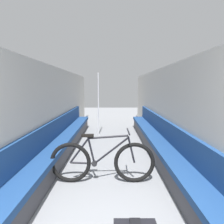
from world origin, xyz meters
The scene contains 6 objects.
wall_left centered at (-1.40, 3.86, 1.06)m, with size 0.10×10.91×2.11m, color beige.
wall_right centered at (1.40, 3.86, 1.06)m, with size 0.10×10.91×2.11m, color beige.
bench_seat_row_left centered at (-1.16, 3.85, 0.28)m, with size 0.43×6.82×0.85m.
bench_seat_row_right centered at (1.16, 3.85, 0.28)m, with size 0.43×6.82×0.85m.
bicycle centered at (-0.11, 2.51, 0.36)m, with size 1.77×0.46×0.90m.
grab_pole_near centered at (-0.41, 6.00, 1.02)m, with size 0.08×0.08×2.09m.
Camera 1 is at (0.05, -0.72, 1.61)m, focal length 32.00 mm.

